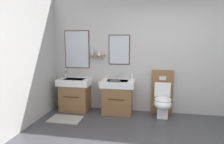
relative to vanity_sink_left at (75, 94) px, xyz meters
The scene contains 10 objects.
wall_back 2.26m from the vanity_sink_left, ahead, with size 5.43×0.27×2.75m.
bath_mat 0.72m from the vanity_sink_left, 90.00° to the right, with size 0.68×0.44×0.01m, color #9E9993.
vanity_sink_left is the anchor object (origin of this frame).
tap_on_left_sink 0.47m from the vanity_sink_left, 90.00° to the left, with size 0.03×0.13×0.11m.
vanity_sink_right 1.03m from the vanity_sink_left, ahead, with size 0.76×0.50×0.76m.
tap_on_right_sink 1.13m from the vanity_sink_left, 10.03° to the left, with size 0.03×0.13×0.11m.
toilet 2.03m from the vanity_sink_left, ahead, with size 0.48×0.62×1.00m.
toothbrush_cup 0.54m from the vanity_sink_left, 150.48° to the left, with size 0.07×0.07×0.21m.
soap_dispenser 1.42m from the vanity_sink_left, ahead, with size 0.06×0.06×0.17m.
folded_hand_towel 1.07m from the vanity_sink_left, ahead, with size 0.22×0.16×0.04m, color #47474C.
Camera 1 is at (-0.35, -2.47, 1.64)m, focal length 30.90 mm.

